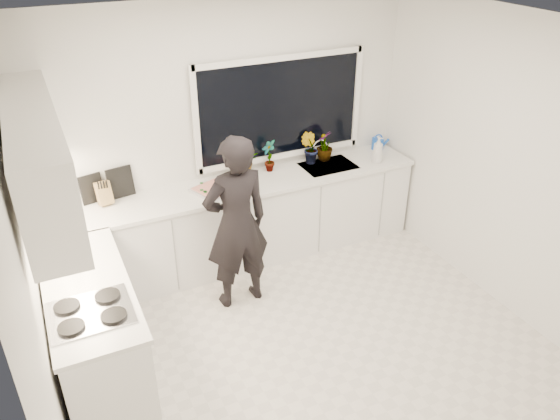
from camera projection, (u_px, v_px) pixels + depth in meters
floor at (303, 342)px, 4.89m from camera, size 4.00×3.50×0.02m
wall_back at (226, 134)px, 5.61m from camera, size 4.00×0.02×2.70m
wall_left at (27, 275)px, 3.47m from camera, size 0.02×3.50×2.70m
wall_right at (501, 163)px, 4.98m from camera, size 0.02×3.50×2.70m
ceiling at (311, 27)px, 3.56m from camera, size 4.00×3.50×0.02m
window at (280, 108)px, 5.71m from camera, size 1.80×0.02×1.00m
base_cabinets_back at (241, 224)px, 5.81m from camera, size 3.92×0.58×0.88m
base_cabinets_left at (97, 334)px, 4.32m from camera, size 0.58×1.60×0.88m
countertop_back at (240, 186)px, 5.58m from camera, size 3.94×0.62×0.04m
countertop_left at (87, 288)px, 4.09m from camera, size 0.62×1.60×0.04m
upper_cabinets at (38, 157)px, 3.86m from camera, size 0.34×2.10×0.70m
sink at (328, 170)px, 5.99m from camera, size 0.58×0.42×0.14m
faucet at (320, 150)px, 6.07m from camera, size 0.03×0.03×0.22m
stovetop at (90, 312)px, 3.79m from camera, size 0.56×0.48×0.03m
person at (236, 224)px, 4.99m from camera, size 0.65×0.44×1.72m
pizza_tray at (220, 188)px, 5.46m from camera, size 0.61×0.54×0.03m
pizza at (220, 186)px, 5.45m from camera, size 0.56×0.48×0.01m
watering_can at (378, 144)px, 6.35m from camera, size 0.19×0.19×0.13m
paper_towel_roll at (44, 205)px, 4.90m from camera, size 0.12×0.12×0.26m
knife_block at (104, 194)px, 5.14m from camera, size 0.15×0.12×0.22m
utensil_crock at (71, 248)px, 4.38m from camera, size 0.16×0.16×0.16m
picture_frame_large at (92, 189)px, 5.17m from camera, size 0.22×0.07×0.28m
picture_frame_small at (121, 182)px, 5.27m from camera, size 0.25×0.06×0.30m
herb_plants at (276, 155)px, 5.81m from camera, size 1.29×0.38×0.34m
soap_bottles at (378, 151)px, 5.99m from camera, size 0.15×0.15×0.30m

